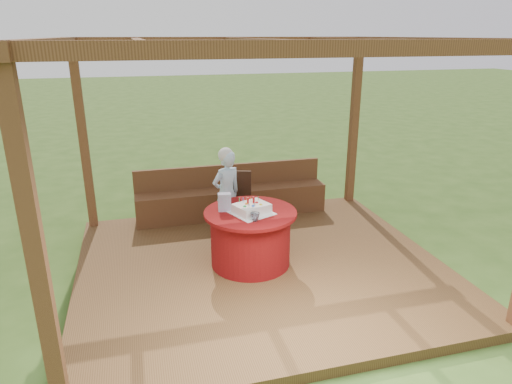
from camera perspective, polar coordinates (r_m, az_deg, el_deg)
ground at (r=5.91m, az=0.64°, el=-9.97°), size 60.00×60.00×0.00m
deck at (r=5.88m, az=0.64°, el=-9.46°), size 4.50×4.00×0.12m
pergola at (r=5.19m, az=0.74°, el=13.95°), size 4.50×4.00×2.72m
bench at (r=7.27m, az=-3.01°, el=-0.92°), size 3.00×0.42×0.80m
table at (r=5.71m, az=-0.69°, el=-5.68°), size 1.14×1.14×0.71m
chair at (r=6.58m, az=-2.61°, el=-0.93°), size 0.56×0.56×0.89m
elderly_woman at (r=6.45m, az=-3.71°, el=0.04°), size 0.54×0.45×1.29m
birthday_cake at (r=5.50m, az=-0.55°, el=-2.09°), size 0.58×0.58×0.19m
gift_bag at (r=5.58m, az=-3.96°, el=-1.27°), size 0.16×0.12×0.22m
drinking_glass at (r=5.28m, az=-0.13°, el=-3.13°), size 0.14×0.14×0.10m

